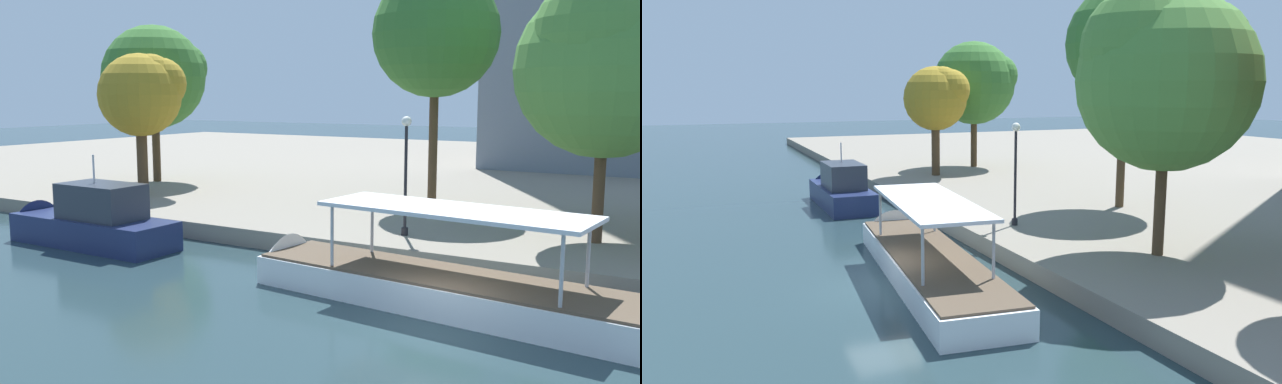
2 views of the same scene
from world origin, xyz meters
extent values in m
plane|color=#23383D|center=(0.00, 0.00, 0.00)|extent=(220.00, 220.00, 0.00)
cube|color=gray|center=(0.00, 32.52, 0.37)|extent=(120.00, 55.00, 0.74)
cube|color=navy|center=(-15.72, 2.04, 0.40)|extent=(7.56, 2.54, 1.54)
cone|color=navy|center=(-19.89, 2.07, 0.40)|extent=(1.22, 2.37, 2.36)
cube|color=#2D333D|center=(-15.16, 2.03, 1.88)|extent=(3.41, 2.01, 1.42)
cube|color=black|center=(-16.47, 2.04, 1.95)|extent=(0.92, 1.87, 0.85)
cylinder|color=silver|center=(-15.53, 2.03, 3.17)|extent=(0.08, 0.08, 1.15)
cube|color=white|center=(-0.21, 1.74, 0.18)|extent=(12.73, 4.01, 1.44)
cone|color=white|center=(-6.94, 2.39, 0.18)|extent=(1.64, 2.65, 2.53)
cube|color=brown|center=(-0.21, 1.74, 0.94)|extent=(12.47, 3.84, 0.08)
cylinder|color=#B2B2B7|center=(-3.75, 0.95, 1.90)|extent=(0.10, 0.10, 1.83)
cylinder|color=#B2B2B7|center=(-3.53, 3.19, 1.90)|extent=(0.10, 0.10, 1.83)
cylinder|color=#B2B2B7|center=(3.10, 0.28, 1.90)|extent=(0.10, 0.10, 1.83)
cylinder|color=#B2B2B7|center=(3.32, 2.52, 1.90)|extent=(0.10, 0.10, 1.83)
cube|color=silver|center=(-0.21, 1.74, 2.87)|extent=(7.97, 3.32, 0.12)
cylinder|color=black|center=(-4.20, 7.29, 2.85)|extent=(0.12, 0.12, 4.22)
sphere|color=white|center=(-4.20, 7.29, 5.13)|extent=(0.38, 0.38, 0.38)
cylinder|color=black|center=(-4.20, 7.29, 0.89)|extent=(0.26, 0.26, 0.30)
cylinder|color=#4C3823|center=(2.36, 9.75, 2.69)|extent=(0.41, 0.41, 3.91)
sphere|color=#4C8438|center=(2.36, 9.75, 7.04)|extent=(6.39, 6.39, 6.39)
sphere|color=#4C8438|center=(2.19, 8.82, 8.13)|extent=(4.42, 4.42, 4.42)
sphere|color=#4C8438|center=(2.82, 10.95, 8.30)|extent=(3.12, 3.12, 3.12)
cylinder|color=#4C3823|center=(-24.40, 14.44, 2.78)|extent=(0.49, 0.49, 4.09)
sphere|color=#38702D|center=(-24.40, 14.44, 7.21)|extent=(6.34, 6.34, 6.34)
sphere|color=#38702D|center=(-25.03, 14.75, 7.30)|extent=(3.21, 3.21, 3.21)
sphere|color=#38702D|center=(-23.45, 15.98, 7.80)|extent=(3.11, 3.11, 3.11)
cylinder|color=#4C3823|center=(-20.97, 9.93, 2.59)|extent=(0.58, 0.58, 3.71)
sphere|color=olive|center=(-20.97, 9.93, 6.11)|extent=(4.45, 4.45, 4.45)
sphere|color=olive|center=(-20.23, 10.73, 6.72)|extent=(2.79, 2.79, 2.79)
sphere|color=olive|center=(-20.49, 10.28, 6.99)|extent=(2.63, 2.63, 2.63)
cylinder|color=#4C3823|center=(-5.97, 14.37, 3.73)|extent=(0.43, 0.43, 5.99)
sphere|color=#38702D|center=(-5.97, 14.37, 8.98)|extent=(6.01, 6.01, 6.01)
sphere|color=#38702D|center=(-5.95, 14.86, 8.36)|extent=(3.43, 3.43, 3.43)
sphere|color=#38702D|center=(-5.44, 14.25, 10.08)|extent=(2.93, 2.93, 2.93)
camera|label=1|loc=(6.44, -16.47, 6.13)|focal=38.19mm
camera|label=2|loc=(20.08, -5.78, 6.80)|focal=35.13mm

